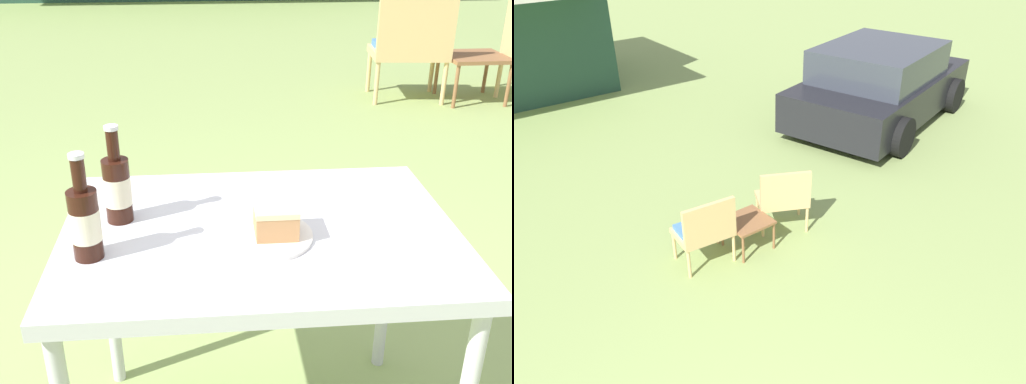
% 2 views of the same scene
% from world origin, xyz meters
% --- Properties ---
extents(parked_car, '(4.26, 2.87, 1.39)m').
position_xyz_m(parked_car, '(6.25, 5.11, 0.67)').
color(parked_car, black).
rests_on(parked_car, ground_plane).
extents(wicker_chair_cushioned, '(0.64, 0.50, 0.83)m').
position_xyz_m(wicker_chair_cushioned, '(1.54, 3.44, 0.46)').
color(wicker_chair_cushioned, tan).
rests_on(wicker_chair_cushioned, ground_plane).
extents(wicker_chair_plain, '(0.74, 0.67, 0.83)m').
position_xyz_m(wicker_chair_plain, '(2.63, 3.43, 0.47)').
color(wicker_chair_plain, tan).
rests_on(wicker_chair_plain, ground_plane).
extents(garden_side_table, '(0.48, 0.47, 0.38)m').
position_xyz_m(garden_side_table, '(2.07, 3.39, 0.33)').
color(garden_side_table, brown).
rests_on(garden_side_table, ground_plane).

